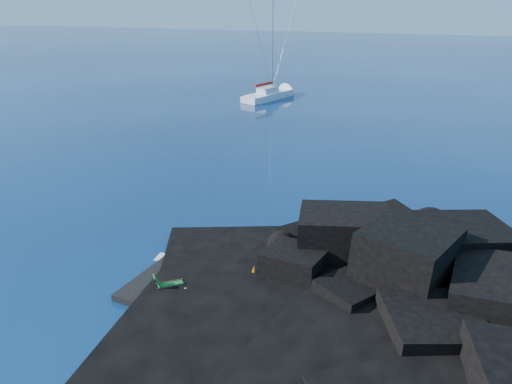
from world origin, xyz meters
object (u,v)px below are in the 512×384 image
marker_cone (254,271)px  deck_chair (170,281)px  sailboat (270,99)px  sunbather (177,288)px

marker_cone → deck_chair: bearing=-143.6°
sailboat → deck_chair: 52.62m
sunbather → marker_cone: 4.15m
sunbather → marker_cone: marker_cone is taller
sunbather → marker_cone: size_ratio=2.56×
deck_chair → sunbather: deck_chair is taller
sailboat → marker_cone: (15.46, -48.63, 0.66)m
sailboat → marker_cone: sailboat is taller
deck_chair → sunbather: (0.38, -0.08, -0.32)m
sailboat → sunbather: sailboat is taller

